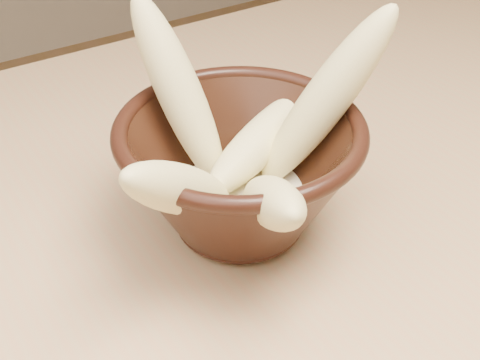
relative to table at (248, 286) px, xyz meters
name	(u,v)px	position (x,y,z in m)	size (l,w,h in m)	color
table	(248,286)	(0.00, 0.00, 0.00)	(1.20, 0.80, 0.75)	tan
bowl	(240,171)	(-0.01, 0.00, 0.14)	(0.20, 0.20, 0.11)	black
milk_puddle	(240,197)	(-0.01, 0.00, 0.11)	(0.11, 0.11, 0.02)	beige
banana_upright	(179,91)	(-0.03, 0.06, 0.19)	(0.04, 0.04, 0.17)	#DFD084
banana_left	(181,189)	(-0.08, -0.03, 0.17)	(0.04, 0.04, 0.15)	#DFD084
banana_right	(326,100)	(0.06, -0.02, 0.19)	(0.04, 0.04, 0.18)	#DFD084
banana_across	(262,139)	(0.02, 0.02, 0.15)	(0.04, 0.04, 0.15)	#DFD084
banana_front	(272,202)	(-0.03, -0.07, 0.16)	(0.04, 0.04, 0.15)	#DFD084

